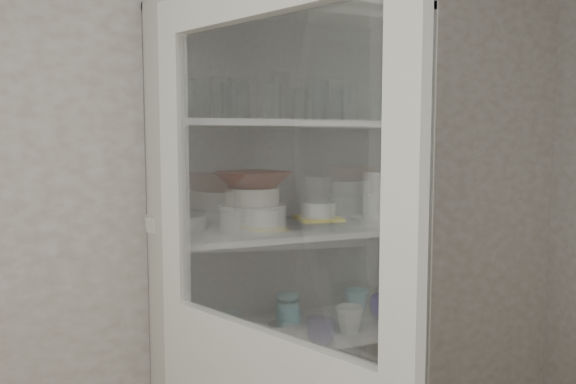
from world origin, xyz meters
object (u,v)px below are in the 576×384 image
object	(u,v)px
yellow_trivet	(319,218)
mug_white	(350,320)
terracotta_bowl	(253,180)
measuring_cups	(281,329)
plate_stack_front	(253,218)
goblet_2	(314,101)
glass_platter	(319,222)
goblet_3	(344,101)
plate_stack_back	(177,222)
cream_bowl	(253,196)
mug_blue	(384,307)
grey_bowl_stack	(378,196)
mug_teal	(357,301)
white_canister	(181,322)
goblet_1	(231,99)
white_ramekin	(319,210)
pantry_cabinet	(282,304)
teal_jar	(288,310)
goblet_0	(191,98)

from	to	relation	value
yellow_trivet	mug_white	xyz separation A→B (m)	(0.07, -0.14, -0.37)
terracotta_bowl	measuring_cups	size ratio (longest dim) A/B	2.44
plate_stack_front	measuring_cups	size ratio (longest dim) A/B	2.42
goblet_2	glass_platter	bearing A→B (deg)	-101.75
goblet_3	goblet_2	bearing A→B (deg)	172.68
plate_stack_back	cream_bowl	world-z (taller)	cream_bowl
goblet_3	mug_blue	bearing A→B (deg)	-38.59
goblet_2	grey_bowl_stack	bearing A→B (deg)	-14.32
grey_bowl_stack	measuring_cups	size ratio (longest dim) A/B	1.98
mug_teal	white_canister	distance (m)	0.75
goblet_1	white_canister	distance (m)	0.86
plate_stack_front	white_ramekin	world-z (taller)	plate_stack_front
terracotta_bowl	plate_stack_back	bearing A→B (deg)	151.61
grey_bowl_stack	goblet_1	bearing A→B (deg)	169.99
pantry_cabinet	glass_platter	distance (m)	0.36
terracotta_bowl	mug_blue	size ratio (longest dim) A/B	2.07
plate_stack_front	yellow_trivet	distance (m)	0.29
terracotta_bowl	cream_bowl	bearing A→B (deg)	0.00
goblet_2	mug_teal	world-z (taller)	goblet_2
goblet_2	glass_platter	distance (m)	0.48
mug_blue	pantry_cabinet	bearing A→B (deg)	175.90
white_canister	teal_jar	bearing A→B (deg)	-0.36
yellow_trivet	terracotta_bowl	bearing A→B (deg)	-170.87
terracotta_bowl	grey_bowl_stack	bearing A→B (deg)	6.67
goblet_0	plate_stack_back	world-z (taller)	goblet_0
goblet_1	glass_platter	world-z (taller)	goblet_1
goblet_2	mug_blue	distance (m)	0.89
plate_stack_back	teal_jar	world-z (taller)	plate_stack_back
plate_stack_back	teal_jar	xyz separation A→B (m)	(0.43, -0.05, -0.37)
goblet_2	terracotta_bowl	distance (m)	0.45
terracotta_bowl	mug_white	distance (m)	0.65
mug_teal	measuring_cups	distance (m)	0.41
goblet_0	goblet_1	distance (m)	0.18
goblet_3	terracotta_bowl	distance (m)	0.54
mug_white	measuring_cups	world-z (taller)	mug_white
goblet_0	mug_teal	size ratio (longest dim) A/B	1.54
grey_bowl_stack	teal_jar	size ratio (longest dim) A/B	1.74
white_canister	mug_teal	bearing A→B (deg)	1.53
plate_stack_front	teal_jar	xyz separation A→B (m)	(0.18, 0.09, -0.39)
plate_stack_front	white_ramekin	distance (m)	0.29
pantry_cabinet	yellow_trivet	size ratio (longest dim) A/B	12.69
measuring_cups	cream_bowl	bearing A→B (deg)	178.35
pantry_cabinet	plate_stack_front	distance (m)	0.42
pantry_cabinet	goblet_0	xyz separation A→B (m)	(-0.35, 0.01, 0.80)
grey_bowl_stack	mug_teal	distance (m)	0.46
goblet_0	goblet_3	world-z (taller)	goblet_3
cream_bowl	mug_teal	world-z (taller)	cream_bowl
goblet_2	terracotta_bowl	world-z (taller)	goblet_2
pantry_cabinet	mug_blue	world-z (taller)	pantry_cabinet
goblet_3	white_ramekin	world-z (taller)	goblet_3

